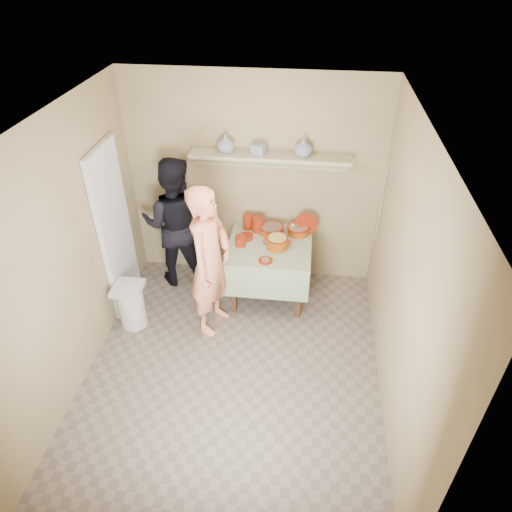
# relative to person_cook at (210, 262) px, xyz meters

# --- Properties ---
(ground) EXTENTS (3.50, 3.50, 0.00)m
(ground) POSITION_rel_person_cook_xyz_m (0.33, -0.67, -0.88)
(ground) COLOR #74655B
(ground) RESTS_ON ground
(tile_panel) EXTENTS (0.06, 0.70, 2.00)m
(tile_panel) POSITION_rel_person_cook_xyz_m (-1.13, 0.28, 0.12)
(tile_panel) COLOR silver
(tile_panel) RESTS_ON ground
(plate_stack_a) EXTENTS (0.13, 0.13, 0.18)m
(plate_stack_a) POSITION_rel_person_cook_xyz_m (0.28, 0.92, -0.03)
(plate_stack_a) COLOR maroon
(plate_stack_a) RESTS_ON serving_table
(plate_stack_b) EXTENTS (0.15, 0.15, 0.18)m
(plate_stack_b) POSITION_rel_person_cook_xyz_m (0.41, 0.87, -0.03)
(plate_stack_b) COLOR maroon
(plate_stack_b) RESTS_ON serving_table
(bowl_stack) EXTENTS (0.12, 0.12, 0.12)m
(bowl_stack) POSITION_rel_person_cook_xyz_m (0.24, 0.53, -0.06)
(bowl_stack) COLOR maroon
(bowl_stack) RESTS_ON serving_table
(empty_bowl) EXTENTS (0.16, 0.16, 0.05)m
(empty_bowl) POSITION_rel_person_cook_xyz_m (0.29, 0.68, -0.10)
(empty_bowl) COLOR maroon
(empty_bowl) RESTS_ON serving_table
(propped_lid) EXTENTS (0.29, 0.08, 0.28)m
(propped_lid) POSITION_rel_person_cook_xyz_m (0.98, 0.89, -0.00)
(propped_lid) COLOR maroon
(propped_lid) RESTS_ON serving_table
(vase_right) EXTENTS (0.23, 0.23, 0.21)m
(vase_right) POSITION_rel_person_cook_xyz_m (0.89, 0.96, 0.94)
(vase_right) COLOR navy
(vase_right) RESTS_ON wall_shelf
(vase_left) EXTENTS (0.26, 0.26, 0.21)m
(vase_left) POSITION_rel_person_cook_xyz_m (0.03, 0.96, 0.94)
(vase_left) COLOR navy
(vase_left) RESTS_ON wall_shelf
(ceramic_box) EXTENTS (0.18, 0.15, 0.11)m
(ceramic_box) POSITION_rel_person_cook_xyz_m (0.40, 0.95, 0.89)
(ceramic_box) COLOR navy
(ceramic_box) RESTS_ON wall_shelf
(person_cook) EXTENTS (0.58, 0.73, 1.77)m
(person_cook) POSITION_rel_person_cook_xyz_m (0.00, 0.00, 0.00)
(person_cook) COLOR #F08D67
(person_cook) RESTS_ON ground
(person_helper) EXTENTS (0.87, 0.70, 1.69)m
(person_helper) POSITION_rel_person_cook_xyz_m (-0.60, 0.79, -0.04)
(person_helper) COLOR black
(person_helper) RESTS_ON ground
(room_shell) EXTENTS (3.04, 3.54, 2.62)m
(room_shell) POSITION_rel_person_cook_xyz_m (0.33, -0.67, 0.73)
(room_shell) COLOR #9C895F
(room_shell) RESTS_ON ground
(serving_table) EXTENTS (0.97, 0.97, 0.76)m
(serving_table) POSITION_rel_person_cook_xyz_m (0.58, 0.61, -0.24)
(serving_table) COLOR #4C2D16
(serving_table) RESTS_ON ground
(cazuela_meat_a) EXTENTS (0.30, 0.30, 0.10)m
(cazuela_meat_a) POSITION_rel_person_cook_xyz_m (0.58, 0.84, -0.06)
(cazuela_meat_a) COLOR #75300A
(cazuela_meat_a) RESTS_ON serving_table
(cazuela_meat_b) EXTENTS (0.28, 0.28, 0.10)m
(cazuela_meat_b) POSITION_rel_person_cook_xyz_m (0.90, 0.87, -0.06)
(cazuela_meat_b) COLOR #75300A
(cazuela_meat_b) RESTS_ON serving_table
(ladle) EXTENTS (0.08, 0.26, 0.19)m
(ladle) POSITION_rel_person_cook_xyz_m (0.83, 0.87, -0.01)
(ladle) COLOR silver
(ladle) RESTS_ON cazuela_meat_b
(cazuela_rice) EXTENTS (0.33, 0.25, 0.14)m
(cazuela_rice) POSITION_rel_person_cook_xyz_m (0.67, 0.53, -0.04)
(cazuela_rice) COLOR #75300A
(cazuela_rice) RESTS_ON serving_table
(front_plate) EXTENTS (0.16, 0.16, 0.03)m
(front_plate) POSITION_rel_person_cook_xyz_m (0.56, 0.25, -0.11)
(front_plate) COLOR maroon
(front_plate) RESTS_ON serving_table
(wall_shelf) EXTENTS (1.80, 0.25, 0.21)m
(wall_shelf) POSITION_rel_person_cook_xyz_m (0.53, 0.98, 0.79)
(wall_shelf) COLOR tan
(wall_shelf) RESTS_ON room_shell
(trash_bin) EXTENTS (0.32, 0.32, 0.56)m
(trash_bin) POSITION_rel_person_cook_xyz_m (-0.93, -0.12, -0.60)
(trash_bin) COLOR silver
(trash_bin) RESTS_ON ground
(electrical_cord) EXTENTS (0.01, 0.05, 0.90)m
(electrical_cord) POSITION_rel_person_cook_xyz_m (1.80, 0.81, 0.37)
(electrical_cord) COLOR silver
(electrical_cord) RESTS_ON wall_shelf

